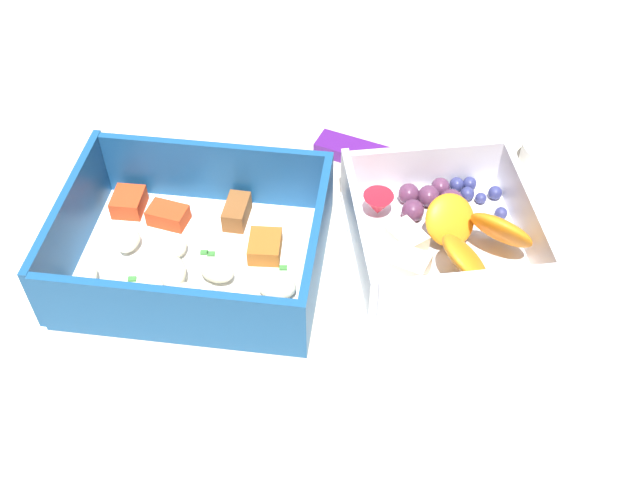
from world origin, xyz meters
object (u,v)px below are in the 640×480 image
Objects in this scene: pasta_container at (194,250)px; candy_bar at (356,152)px; fruit_bowl at (445,232)px; paper_cup_liner at (546,155)px.

pasta_container reaches higher than candy_bar.
fruit_bowl is 3.64× the size of paper_cup_liner.
fruit_bowl is at bearing -59.45° from candy_bar.
candy_bar is (-6.29, 10.65, -1.21)cm from fruit_bowl.
candy_bar is at bearing 120.55° from fruit_bowl.
pasta_container reaches higher than fruit_bowl.
pasta_container is 17.74cm from candy_bar.
fruit_bowl is 2.19× the size of candy_bar.
paper_cup_liner is at bearing -3.51° from candy_bar.
pasta_container is 1.34× the size of fruit_bowl.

